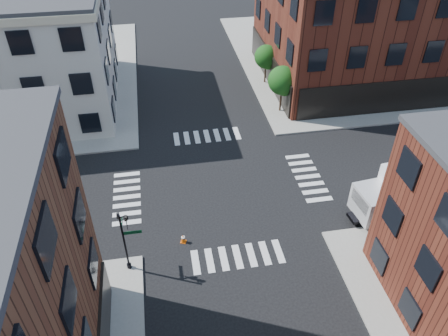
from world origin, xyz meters
TOP-DOWN VIEW (x-y plane):
  - ground at (0.00, 0.00)m, footprint 120.00×120.00m
  - sidewalk_ne at (21.00, 21.00)m, footprint 30.00×30.00m
  - building_ne at (20.50, 16.00)m, footprint 25.00×16.00m
  - tree_near at (7.56, 9.98)m, footprint 2.69×2.69m
  - tree_far at (7.56, 15.98)m, footprint 2.43×2.43m
  - signal_pole at (-6.72, -6.68)m, footprint 1.29×1.24m
  - box_truck at (12.81, -4.94)m, footprint 8.57×3.42m
  - traffic_cone at (-3.29, -5.14)m, footprint 0.47×0.47m

SIDE VIEW (x-z plane):
  - ground at x=0.00m, z-range 0.00..0.00m
  - sidewalk_ne at x=21.00m, z-range 0.00..0.15m
  - traffic_cone at x=-3.29m, z-range -0.01..0.65m
  - box_truck at x=12.81m, z-range 0.08..3.87m
  - signal_pole at x=-6.72m, z-range 0.56..5.16m
  - tree_far at x=7.56m, z-range 0.84..4.91m
  - tree_near at x=7.56m, z-range 0.91..5.41m
  - building_ne at x=20.50m, z-range 0.00..12.00m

